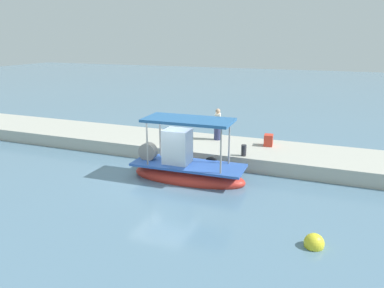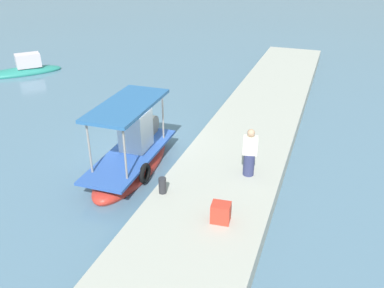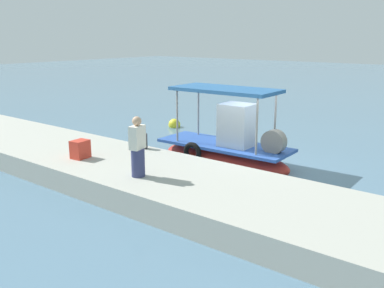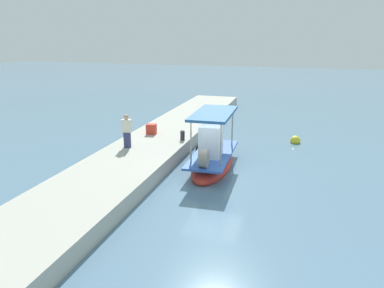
% 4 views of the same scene
% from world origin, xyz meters
% --- Properties ---
extents(ground_plane, '(120.00, 120.00, 0.00)m').
position_xyz_m(ground_plane, '(0.00, 0.00, 0.00)').
color(ground_plane, slate).
extents(dock_quay, '(36.00, 3.69, 0.67)m').
position_xyz_m(dock_quay, '(0.00, -3.95, 0.34)').
color(dock_quay, '#B3B2A5').
rests_on(dock_quay, ground_plane).
extents(main_fishing_boat, '(5.08, 1.96, 3.05)m').
position_xyz_m(main_fishing_boat, '(-0.97, -0.32, 0.53)').
color(main_fishing_boat, red).
rests_on(main_fishing_boat, ground_plane).
extents(fisherman_near_bollard, '(0.44, 0.52, 1.68)m').
position_xyz_m(fisherman_near_bollard, '(-0.95, -4.71, 1.44)').
color(fisherman_near_bollard, navy).
rests_on(fisherman_near_bollard, dock_quay).
extents(mooring_bollard, '(0.24, 0.24, 0.53)m').
position_xyz_m(mooring_bollard, '(-2.96, -2.44, 0.94)').
color(mooring_bollard, '#2D2D33').
rests_on(mooring_bollard, dock_quay).
extents(cargo_crate, '(0.48, 0.57, 0.58)m').
position_xyz_m(cargo_crate, '(-3.70, -4.55, 0.96)').
color(cargo_crate, red).
rests_on(cargo_crate, dock_quay).
extents(marker_buoy, '(0.60, 0.60, 0.60)m').
position_xyz_m(marker_buoy, '(-6.57, 3.37, 0.12)').
color(marker_buoy, yellow).
rests_on(marker_buoy, ground_plane).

